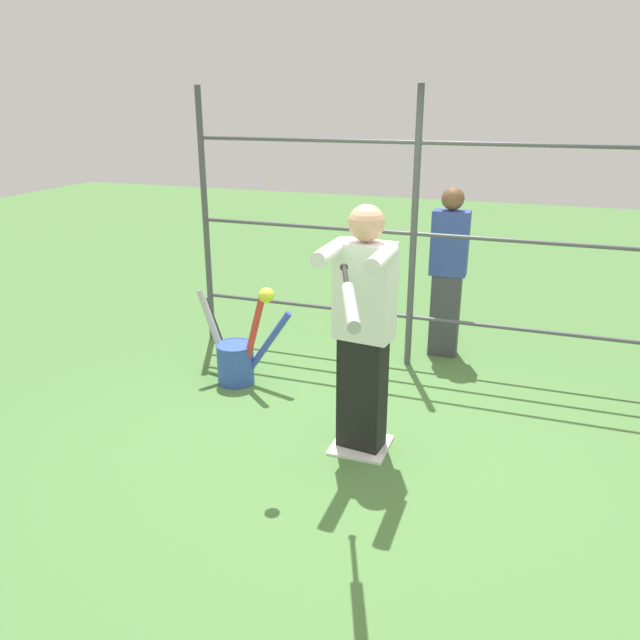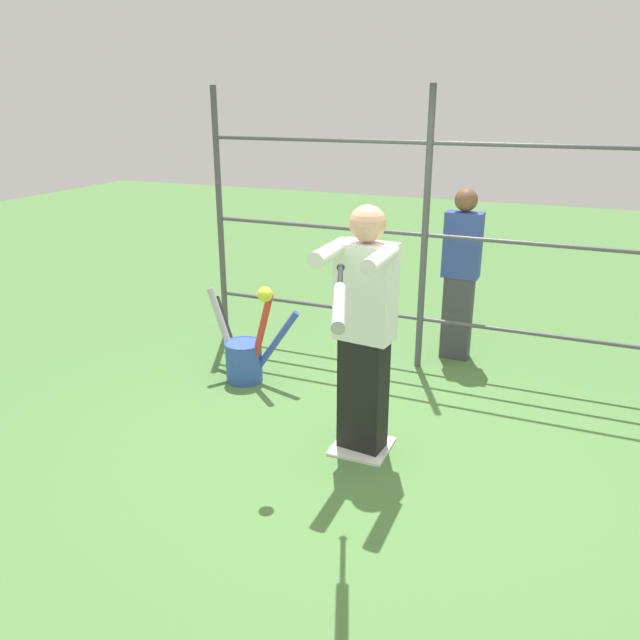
{
  "view_description": "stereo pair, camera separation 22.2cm",
  "coord_description": "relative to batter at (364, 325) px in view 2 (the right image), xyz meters",
  "views": [
    {
      "loc": [
        -1.05,
        3.84,
        2.39
      ],
      "look_at": [
        0.25,
        0.2,
        1.01
      ],
      "focal_mm": 35.0,
      "sensor_mm": 36.0,
      "label": 1
    },
    {
      "loc": [
        -1.25,
        3.76,
        2.39
      ],
      "look_at": [
        0.25,
        0.2,
        1.01
      ],
      "focal_mm": 35.0,
      "sensor_mm": 36.0,
      "label": 2
    }
  ],
  "objects": [
    {
      "name": "ground_plane",
      "position": [
        0.0,
        -0.02,
        -0.95
      ],
      "size": [
        24.0,
        24.0,
        0.0
      ],
      "primitive_type": "plane",
      "color": "#4C7A3D"
    },
    {
      "name": "home_plate",
      "position": [
        0.0,
        -0.02,
        -0.94
      ],
      "size": [
        0.4,
        0.4,
        0.02
      ],
      "color": "white",
      "rests_on": "ground"
    },
    {
      "name": "fence_backstop",
      "position": [
        0.0,
        -1.62,
        0.3
      ],
      "size": [
        4.25,
        0.06,
        2.51
      ],
      "color": "#4C4C51",
      "rests_on": "ground"
    },
    {
      "name": "batter",
      "position": [
        0.0,
        0.0,
        0.0
      ],
      "size": [
        0.45,
        0.62,
        1.76
      ],
      "color": "black",
      "rests_on": "ground"
    },
    {
      "name": "baseball_bat_swinging",
      "position": [
        -0.2,
        0.98,
        0.49
      ],
      "size": [
        0.37,
        0.9,
        0.1
      ],
      "color": "black"
    },
    {
      "name": "softball_in_flight",
      "position": [
        0.49,
        0.48,
        0.3
      ],
      "size": [
        0.1,
        0.1,
        0.1
      ],
      "color": "yellow"
    },
    {
      "name": "bat_bucket",
      "position": [
        1.35,
        -0.71,
        -0.72
      ],
      "size": [
        1.01,
        0.52,
        0.87
      ],
      "color": "#3351B2",
      "rests_on": "ground"
    },
    {
      "name": "bystander_behind_fence",
      "position": [
        -0.28,
        -1.97,
        -0.1
      ],
      "size": [
        0.34,
        0.21,
        1.63
      ],
      "color": "#3F3F47",
      "rests_on": "ground"
    }
  ]
}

